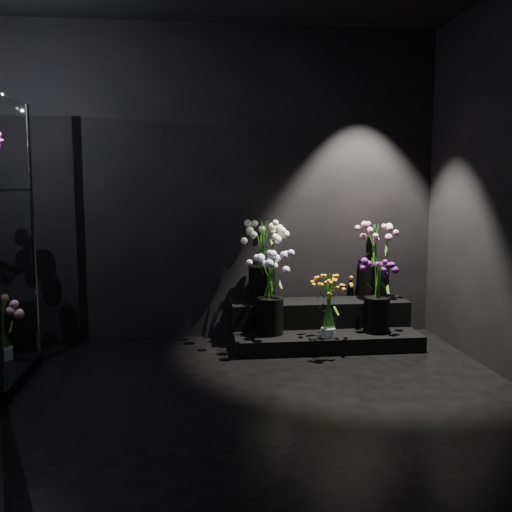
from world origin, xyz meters
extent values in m
plane|color=black|center=(0.00, 0.00, 0.00)|extent=(4.00, 4.00, 0.00)
plane|color=black|center=(0.00, 2.00, 1.40)|extent=(4.00, 0.00, 4.00)
plane|color=black|center=(0.00, -2.00, 1.40)|extent=(4.00, 0.00, 4.00)
cube|color=black|center=(0.89, 1.60, 0.07)|extent=(1.60, 0.71, 0.13)
cube|color=black|center=(0.89, 1.78, 0.24)|extent=(1.60, 0.36, 0.22)
cylinder|color=white|center=(0.87, 1.34, 0.25)|extent=(0.13, 0.13, 0.23)
cylinder|color=black|center=(0.40, 1.51, 0.29)|extent=(0.23, 0.23, 0.31)
cylinder|color=black|center=(1.33, 1.47, 0.29)|extent=(0.22, 0.22, 0.30)
cylinder|color=black|center=(0.37, 1.81, 0.52)|extent=(0.24, 0.24, 0.32)
cylinder|color=black|center=(1.41, 1.81, 0.51)|extent=(0.27, 0.27, 0.32)
cylinder|color=white|center=(-1.67, 1.17, 0.22)|extent=(0.14, 0.14, 0.26)
camera|label=1|loc=(-0.27, -3.18, 1.41)|focal=40.00mm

